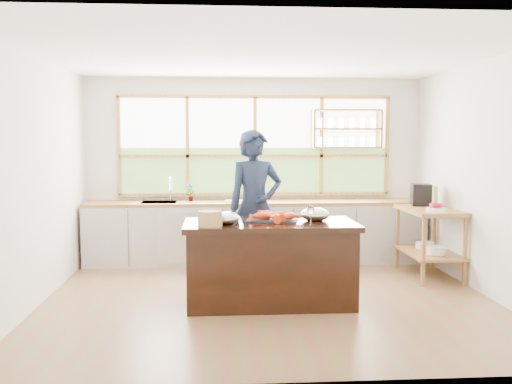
{
  "coord_description": "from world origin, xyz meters",
  "views": [
    {
      "loc": [
        -0.58,
        -6.27,
        1.77
      ],
      "look_at": [
        -0.13,
        0.15,
        1.2
      ],
      "focal_mm": 40.0,
      "sensor_mm": 36.0,
      "label": 1
    }
  ],
  "objects": [
    {
      "name": "lobster_pile",
      "position": [
        0.05,
        -0.13,
        0.96
      ],
      "size": [
        0.52,
        0.48,
        0.08
      ],
      "color": "#E84E03",
      "rests_on": "slate_board"
    },
    {
      "name": "wine_glass",
      "position": [
        0.38,
        -0.55,
        1.06
      ],
      "size": [
        0.08,
        0.08,
        0.22
      ],
      "color": "silver",
      "rests_on": "island"
    },
    {
      "name": "ground_plane",
      "position": [
        0.0,
        0.0,
        0.0
      ],
      "size": [
        5.0,
        5.0,
        0.0
      ],
      "primitive_type": "plane",
      "color": "brown"
    },
    {
      "name": "back_counter",
      "position": [
        -0.02,
        1.94,
        0.45
      ],
      "size": [
        4.9,
        0.63,
        0.9
      ],
      "color": "beige",
      "rests_on": "ground_plane"
    },
    {
      "name": "potted_plant",
      "position": [
        -0.95,
        2.0,
        1.03
      ],
      "size": [
        0.16,
        0.13,
        0.27
      ],
      "primitive_type": "imported",
      "rotation": [
        0.0,
        0.0,
        0.27
      ],
      "color": "slate",
      "rests_on": "back_counter"
    },
    {
      "name": "cutting_board",
      "position": [
        -0.25,
        1.94,
        0.91
      ],
      "size": [
        0.45,
        0.37,
        0.01
      ],
      "primitive_type": "cube",
      "rotation": [
        0.0,
        0.0,
        -0.19
      ],
      "color": "#50BB33",
      "rests_on": "back_counter"
    },
    {
      "name": "slate_board",
      "position": [
        0.03,
        -0.1,
        0.91
      ],
      "size": [
        0.62,
        0.5,
        0.02
      ],
      "primitive_type": "cube",
      "rotation": [
        0.0,
        0.0,
        -0.2
      ],
      "color": "black",
      "rests_on": "island"
    },
    {
      "name": "wine_bottle",
      "position": [
        2.24,
        0.87,
        1.05
      ],
      "size": [
        0.09,
        0.09,
        0.29
      ],
      "primitive_type": "cylinder",
      "rotation": [
        0.0,
        0.0,
        -0.34
      ],
      "color": "#91AA4B",
      "rests_on": "right_shelf_unit"
    },
    {
      "name": "parchment_roll",
      "position": [
        -0.73,
        -0.04,
        0.94
      ],
      "size": [
        0.12,
        0.31,
        0.08
      ],
      "primitive_type": "cylinder",
      "rotation": [
        1.57,
        0.0,
        0.12
      ],
      "color": "white",
      "rests_on": "island"
    },
    {
      "name": "wicker_basket",
      "position": [
        -0.64,
        -0.47,
        0.98
      ],
      "size": [
        0.25,
        0.25,
        0.16
      ],
      "primitive_type": "cylinder",
      "color": "tan",
      "rests_on": "island"
    },
    {
      "name": "mixing_bowl_left",
      "position": [
        -0.47,
        -0.3,
        0.96
      ],
      "size": [
        0.28,
        0.28,
        0.14
      ],
      "primitive_type": "ellipsoid",
      "color": "#BABDC2",
      "rests_on": "island"
    },
    {
      "name": "cook",
      "position": [
        -0.1,
        0.73,
        0.95
      ],
      "size": [
        0.79,
        0.62,
        1.91
      ],
      "primitive_type": "imported",
      "rotation": [
        0.0,
        0.0,
        0.26
      ],
      "color": "#151E33",
      "rests_on": "ground_plane"
    },
    {
      "name": "espresso_machine",
      "position": [
        2.19,
        1.23,
        1.05
      ],
      "size": [
        0.3,
        0.32,
        0.29
      ],
      "primitive_type": "cube",
      "rotation": [
        0.0,
        0.0,
        -0.18
      ],
      "color": "black",
      "rests_on": "right_shelf_unit"
    },
    {
      "name": "island",
      "position": [
        0.0,
        -0.2,
        0.45
      ],
      "size": [
        1.85,
        0.9,
        0.9
      ],
      "color": "black",
      "rests_on": "ground_plane"
    },
    {
      "name": "fruit_bowl",
      "position": [
        2.14,
        0.57,
        0.94
      ],
      "size": [
        0.23,
        0.23,
        0.11
      ],
      "color": "white",
      "rests_on": "right_shelf_unit"
    },
    {
      "name": "mixing_bowl_right",
      "position": [
        0.5,
        -0.11,
        0.97
      ],
      "size": [
        0.32,
        0.32,
        0.15
      ],
      "primitive_type": "ellipsoid",
      "color": "#BABDC2",
      "rests_on": "island"
    },
    {
      "name": "room_shell",
      "position": [
        0.02,
        0.51,
        1.75
      ],
      "size": [
        5.02,
        4.52,
        2.71
      ],
      "color": "silver",
      "rests_on": "ground_plane"
    },
    {
      "name": "right_shelf_unit",
      "position": [
        2.19,
        0.89,
        0.6
      ],
      "size": [
        0.62,
        1.1,
        0.9
      ],
      "color": "#A6743D",
      "rests_on": "ground_plane"
    }
  ]
}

